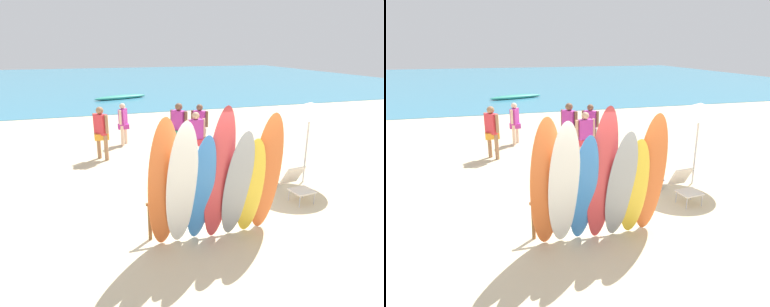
# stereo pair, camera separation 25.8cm
# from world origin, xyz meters

# --- Properties ---
(ground) EXTENTS (60.00, 60.00, 0.00)m
(ground) POSITION_xyz_m (0.00, 14.00, 0.00)
(ground) COLOR beige
(ocean_water) EXTENTS (60.00, 40.00, 0.02)m
(ocean_water) POSITION_xyz_m (0.00, 32.58, 0.01)
(ocean_water) COLOR teal
(ocean_water) RESTS_ON ground
(surfboard_rack) EXTENTS (2.44, 0.07, 0.76)m
(surfboard_rack) POSITION_xyz_m (0.00, 0.00, 0.58)
(surfboard_rack) COLOR brown
(surfboard_rack) RESTS_ON ground
(surfboard_orange_0) EXTENTS (0.56, 0.58, 2.48)m
(surfboard_orange_0) POSITION_xyz_m (-0.98, -0.44, 1.24)
(surfboard_orange_0) COLOR orange
(surfboard_orange_0) RESTS_ON ground
(surfboard_white_1) EXTENTS (0.54, 0.78, 2.44)m
(surfboard_white_1) POSITION_xyz_m (-0.69, -0.54, 1.22)
(surfboard_white_1) COLOR white
(surfboard_white_1) RESTS_ON ground
(surfboard_blue_2) EXTENTS (0.53, 0.72, 2.17)m
(surfboard_blue_2) POSITION_xyz_m (-0.33, -0.47, 1.08)
(surfboard_blue_2) COLOR #337AD1
(surfboard_blue_2) RESTS_ON ground
(surfboard_red_3) EXTENTS (0.55, 0.63, 2.61)m
(surfboard_red_3) POSITION_xyz_m (0.00, -0.49, 1.31)
(surfboard_red_3) COLOR #D13D42
(surfboard_red_3) RESTS_ON ground
(surfboard_grey_4) EXTENTS (0.60, 0.65, 2.18)m
(surfboard_grey_4) POSITION_xyz_m (0.36, -0.49, 1.09)
(surfboard_grey_4) COLOR #999EA3
(surfboard_grey_4) RESTS_ON ground
(surfboard_yellow_5) EXTENTS (0.55, 0.55, 2.00)m
(surfboard_yellow_5) POSITION_xyz_m (0.65, -0.43, 1.00)
(surfboard_yellow_5) COLOR yellow
(surfboard_yellow_5) RESTS_ON ground
(surfboard_orange_6) EXTENTS (0.61, 0.59, 2.43)m
(surfboard_orange_6) POSITION_xyz_m (0.97, -0.41, 1.21)
(surfboard_orange_6) COLOR orange
(surfboard_orange_6) RESTS_ON ground
(beachgoer_strolling) EXTENTS (0.44, 0.53, 1.70)m
(beachgoer_strolling) POSITION_xyz_m (-1.71, 5.17, 0.98)
(beachgoer_strolling) COLOR #9E704C
(beachgoer_strolling) RESTS_ON ground
(beachgoer_by_water) EXTENTS (0.40, 0.52, 1.53)m
(beachgoer_by_water) POSITION_xyz_m (-0.85, 6.70, 0.88)
(beachgoer_by_water) COLOR beige
(beachgoer_by_water) RESTS_ON ground
(beachgoer_photographing) EXTENTS (0.46, 0.55, 1.75)m
(beachgoer_photographing) POSITION_xyz_m (0.72, 4.79, 1.01)
(beachgoer_photographing) COLOR brown
(beachgoer_photographing) RESTS_ON ground
(beachgoer_midbeach) EXTENTS (0.51, 0.40, 1.61)m
(beachgoer_midbeach) POSITION_xyz_m (1.55, 5.18, 0.93)
(beachgoer_midbeach) COLOR brown
(beachgoer_midbeach) RESTS_ON ground
(beachgoer_near_rack) EXTENTS (0.62, 0.26, 1.64)m
(beachgoer_near_rack) POSITION_xyz_m (0.95, 3.75, 0.94)
(beachgoer_near_rack) COLOR tan
(beachgoer_near_rack) RESTS_ON ground
(beach_chair_red) EXTENTS (0.72, 0.80, 0.83)m
(beach_chair_red) POSITION_xyz_m (2.58, 2.95, 0.43)
(beach_chair_red) COLOR #B7B7BC
(beach_chair_red) RESTS_ON ground
(beach_chair_blue) EXTENTS (0.58, 0.80, 0.79)m
(beach_chair_blue) POSITION_xyz_m (2.46, 0.72, 0.42)
(beach_chair_blue) COLOR #B7B7BC
(beach_chair_blue) RESTS_ON ground
(beach_chair_striped) EXTENTS (0.52, 0.71, 0.81)m
(beach_chair_striped) POSITION_xyz_m (2.03, 1.72, 0.43)
(beach_chair_striped) COLOR #B7B7BC
(beach_chair_striped) RESTS_ON ground
(beach_umbrella) EXTENTS (1.80, 1.80, 2.14)m
(beach_umbrella) POSITION_xyz_m (3.29, 1.61, 1.98)
(beach_umbrella) COLOR silver
(beach_umbrella) RESTS_ON ground
(distant_boat) EXTENTS (3.71, 1.72, 0.29)m
(distant_boat) POSITION_xyz_m (0.24, 18.06, 0.13)
(distant_boat) COLOR teal
(distant_boat) RESTS_ON ground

